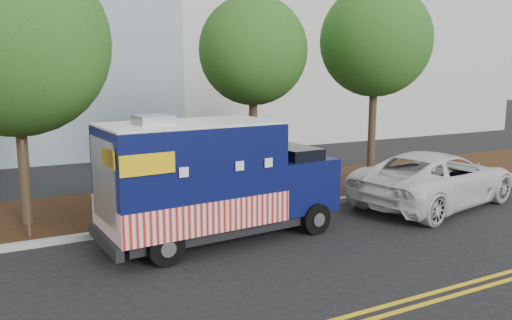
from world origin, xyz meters
TOP-DOWN VIEW (x-y plane):
  - ground at (0.00, 0.00)m, footprint 120.00×120.00m
  - curb at (0.00, 1.40)m, footprint 120.00×0.18m
  - mulch_strip at (0.00, 3.50)m, footprint 120.00×4.00m
  - centerline_near at (0.00, -4.45)m, footprint 120.00×0.10m
  - centerline_far at (0.00, -4.70)m, footprint 120.00×0.10m
  - tree_a at (-5.37, 2.94)m, footprint 4.48×4.48m
  - tree_b at (1.26, 3.50)m, footprint 3.34×3.34m
  - tree_c at (5.44, 2.79)m, footprint 3.68×3.68m
  - sign_post at (-5.40, 1.77)m, footprint 0.06×0.06m
  - food_truck at (-1.61, 0.05)m, footprint 5.81×2.56m
  - white_car at (5.49, -0.06)m, footprint 6.14×3.77m

SIDE VIEW (x-z plane):
  - ground at x=0.00m, z-range 0.00..0.00m
  - centerline_near at x=0.00m, z-range 0.00..0.01m
  - centerline_far at x=0.00m, z-range 0.00..0.01m
  - curb at x=0.00m, z-range 0.00..0.15m
  - mulch_strip at x=0.00m, z-range 0.00..0.15m
  - white_car at x=5.49m, z-range 0.00..1.59m
  - sign_post at x=-5.40m, z-range 0.00..2.40m
  - food_truck at x=-1.61m, z-range -0.14..2.84m
  - tree_b at x=1.26m, z-range 1.41..7.62m
  - tree_a at x=-5.37m, z-range 1.16..7.98m
  - tree_c at x=5.44m, z-range 1.52..8.26m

